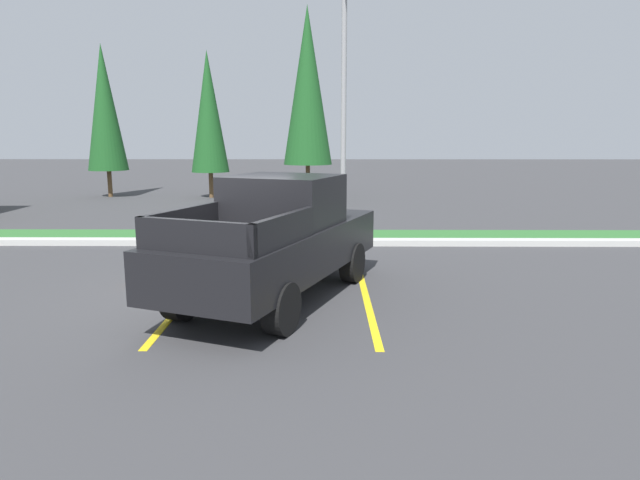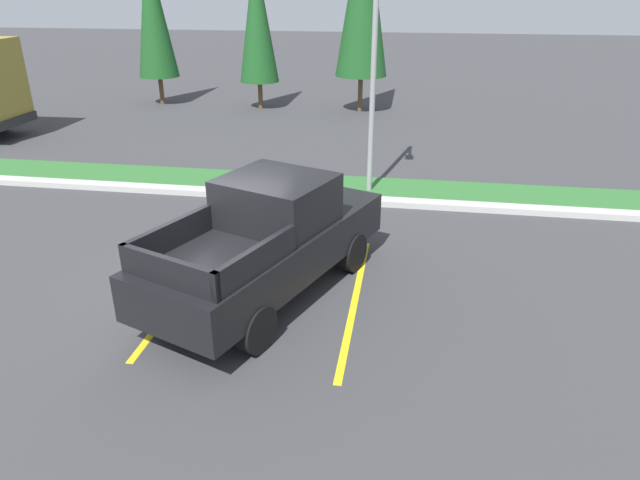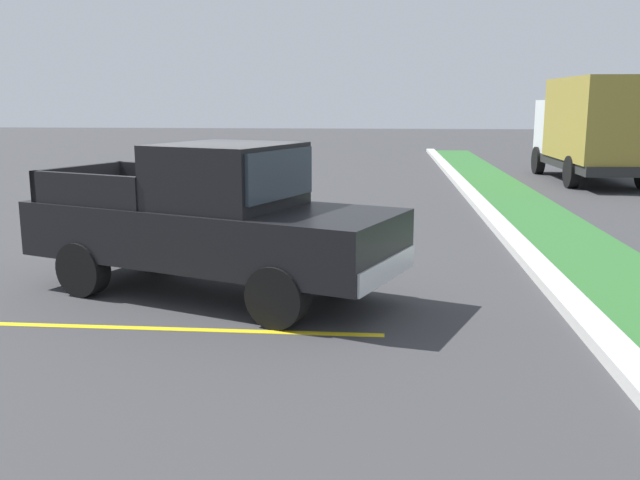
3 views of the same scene
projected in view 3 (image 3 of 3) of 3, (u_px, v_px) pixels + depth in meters
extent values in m
plane|color=#38383A|center=(217.00, 276.00, 10.75)|extent=(120.00, 120.00, 0.00)
cube|color=yellow|center=(236.00, 268.00, 11.28)|extent=(0.12, 4.80, 0.01)
cube|color=yellow|center=(181.00, 329.00, 8.25)|extent=(0.12, 4.80, 0.01)
cube|color=#B2B2AD|center=(550.00, 279.00, 10.29)|extent=(56.00, 0.40, 0.15)
cube|color=#2D662D|center=(626.00, 284.00, 10.20)|extent=(56.00, 1.80, 0.06)
cylinder|color=black|center=(339.00, 267.00, 9.76)|extent=(0.54, 0.81, 0.76)
cylinder|color=black|center=(278.00, 296.00, 8.27)|extent=(0.54, 0.81, 0.76)
cylinder|color=black|center=(163.00, 246.00, 11.12)|extent=(0.54, 0.81, 0.76)
cylinder|color=black|center=(83.00, 269.00, 9.63)|extent=(0.54, 0.81, 0.76)
cube|color=black|center=(211.00, 232.00, 9.60)|extent=(3.67, 5.53, 0.76)
cube|color=black|center=(227.00, 175.00, 9.31)|extent=(2.22, 2.13, 0.84)
cube|color=#2D3842|center=(281.00, 174.00, 8.94)|extent=(1.53, 0.65, 0.63)
cube|color=black|center=(165.00, 178.00, 10.86)|extent=(0.79, 1.80, 0.44)
cube|color=black|center=(83.00, 190.00, 9.37)|extent=(0.79, 1.80, 0.44)
cube|color=black|center=(81.00, 180.00, 10.52)|extent=(1.71, 0.75, 0.44)
cube|color=silver|center=(383.00, 269.00, 8.52)|extent=(1.74, 0.81, 0.28)
cylinder|color=black|center=(538.00, 160.00, 25.95)|extent=(1.01, 0.32, 1.00)
cylinder|color=black|center=(599.00, 161.00, 25.80)|extent=(1.01, 0.32, 1.00)
cylinder|color=black|center=(572.00, 172.00, 21.65)|extent=(1.01, 0.32, 1.00)
cube|color=#262626|center=(590.00, 162.00, 23.31)|extent=(6.85, 2.44, 0.30)
cube|color=silver|center=(571.00, 126.00, 25.59)|extent=(1.65, 2.33, 1.90)
cube|color=#2D3842|center=(566.00, 119.00, 26.34)|extent=(0.10, 2.10, 0.90)
cube|color=olive|center=(602.00, 119.00, 22.24)|extent=(5.05, 2.51, 2.60)
cube|color=orange|center=(305.00, 253.00, 12.34)|extent=(0.36, 0.36, 0.04)
cone|color=orange|center=(305.00, 236.00, 12.28)|extent=(0.28, 0.28, 0.56)
cylinder|color=white|center=(305.00, 235.00, 12.27)|extent=(0.19, 0.19, 0.07)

